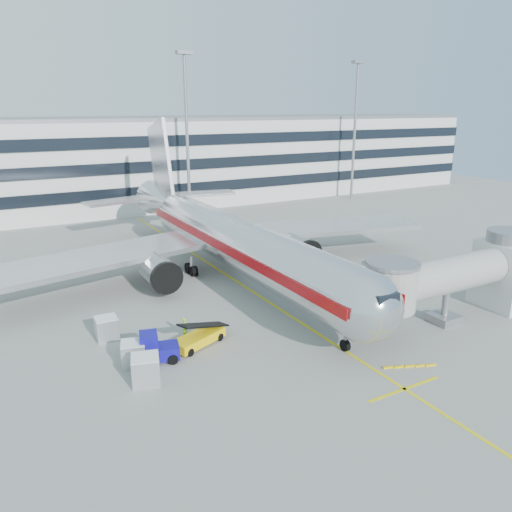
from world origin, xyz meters
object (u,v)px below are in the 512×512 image
cargo_container_front (146,370)px  belt_loader (198,338)px  cargo_container_left (133,354)px  cargo_container_right (107,328)px  baggage_tug (155,349)px  ramp_worker (185,328)px  main_jet (227,237)px

cargo_container_front → belt_loader: bearing=32.7°
cargo_container_left → cargo_container_right: cargo_container_right is taller
baggage_tug → cargo_container_right: size_ratio=1.83×
cargo_container_right → ramp_worker: (5.39, -2.73, -0.07)m
belt_loader → ramp_worker: size_ratio=2.89×
main_jet → cargo_container_left: main_jet is taller
cargo_container_right → cargo_container_front: bearing=-85.1°
main_jet → belt_loader: (-9.10, -13.60, -3.60)m
cargo_container_left → cargo_container_front: (0.04, -2.70, 0.08)m
belt_loader → cargo_container_front: (-5.07, -3.25, 0.31)m
baggage_tug → cargo_container_left: size_ratio=1.60×
main_jet → cargo_container_right: main_jet is taller
belt_loader → cargo_container_left: (-5.11, -0.55, 0.23)m
main_jet → cargo_container_left: size_ratio=25.31×
belt_loader → cargo_container_right: 7.34m
cargo_container_front → cargo_container_left: bearing=90.8°
baggage_tug → cargo_container_left: (-1.52, 0.20, -0.08)m
baggage_tug → cargo_container_left: baggage_tug is taller
belt_loader → cargo_container_front: belt_loader is taller
baggage_tug → cargo_container_front: size_ratio=1.47×
belt_loader → cargo_container_left: size_ratio=2.34×
cargo_container_right → baggage_tug: bearing=-67.9°
belt_loader → cargo_container_front: size_ratio=2.15×
cargo_container_left → cargo_container_right: size_ratio=1.15×
main_jet → cargo_container_right: (-14.85, -9.04, -3.35)m
cargo_container_left → belt_loader: bearing=6.1°
cargo_container_left → cargo_container_right: bearing=97.1°
baggage_tug → ramp_worker: (3.24, 2.57, -0.13)m
cargo_container_left → cargo_container_front: 2.70m
belt_loader → cargo_container_right: size_ratio=2.68×
main_jet → cargo_container_front: main_jet is taller
main_jet → cargo_container_right: size_ratio=29.03×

